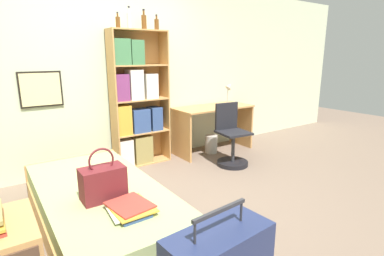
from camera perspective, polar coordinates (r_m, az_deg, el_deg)
The scene contains 14 objects.
ground_plane at distance 3.23m, azimuth -4.77°, elevation -14.87°, with size 14.00×14.00×0.00m, color #756051.
wall_back at distance 4.29m, azimuth -15.90°, elevation 9.91°, with size 10.00×0.09×2.60m.
bed at distance 2.92m, azimuth -16.94°, elevation -14.32°, with size 0.98×2.02×0.40m.
handbag at distance 2.56m, azimuth -16.60°, elevation -9.91°, with size 0.34×0.20×0.43m.
book_stack_on_bed at distance 2.36m, azimuth -11.86°, elevation -14.72°, with size 0.33×0.38×0.06m.
bookcase at distance 4.26m, azimuth -10.71°, elevation 4.35°, with size 0.80×0.29×1.88m.
bottle_green at distance 4.14m, azimuth -13.94°, elevation 19.00°, with size 0.06×0.06×0.20m.
bottle_brown at distance 4.23m, azimuth -11.85°, elevation 19.44°, with size 0.06×0.06×0.28m.
bottle_clear at distance 4.32m, azimuth -9.14°, elevation 19.33°, with size 0.07×0.07×0.27m.
bottle_blue at distance 4.37m, azimuth -6.75°, elevation 19.02°, with size 0.06×0.06×0.21m.
desk at distance 4.86m, azimuth 4.05°, elevation 1.56°, with size 1.29×0.58×0.74m.
desk_lamp at distance 5.00m, azimuth 7.08°, elevation 7.26°, with size 0.17×0.12×0.38m.
desk_chair at distance 4.34m, azimuth 7.50°, elevation -3.21°, with size 0.45×0.45×0.88m.
waste_bin at distance 4.87m, azimuth 3.66°, elevation -3.06°, with size 0.20×0.20×0.29m.
Camera 1 is at (-1.40, -2.47, 1.54)m, focal length 28.00 mm.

